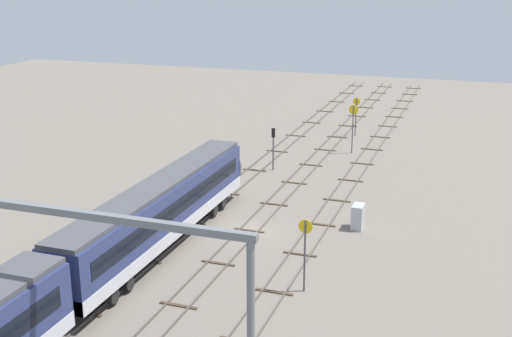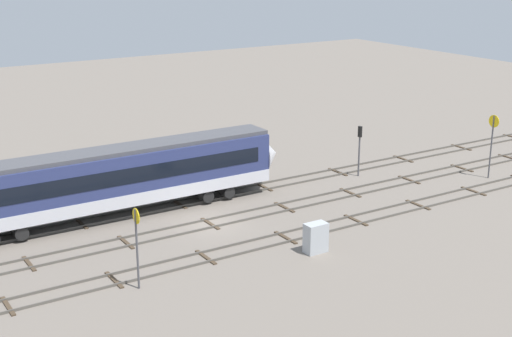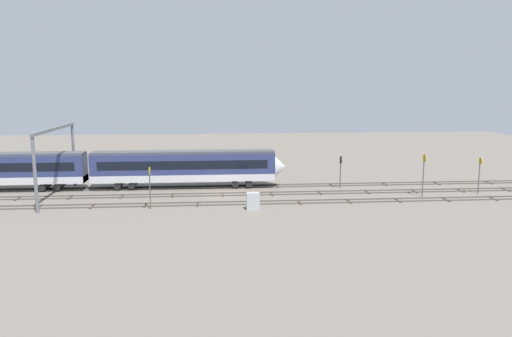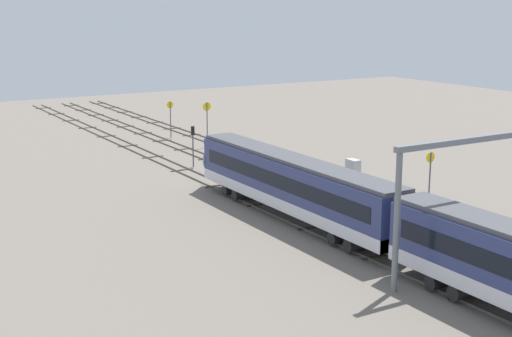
{
  "view_description": "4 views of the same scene",
  "coord_description": "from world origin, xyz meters",
  "px_view_note": "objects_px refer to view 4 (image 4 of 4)",
  "views": [
    {
      "loc": [
        -43.6,
        -15.74,
        18.99
      ],
      "look_at": [
        4.73,
        1.1,
        3.5
      ],
      "focal_mm": 46.07,
      "sensor_mm": 36.0,
      "label": 1
    },
    {
      "loc": [
        -21.98,
        -40.69,
        17.94
      ],
      "look_at": [
        4.86,
        1.82,
        2.74
      ],
      "focal_mm": 50.59,
      "sensor_mm": 36.0,
      "label": 2
    },
    {
      "loc": [
        -0.95,
        -61.4,
        13.66
      ],
      "look_at": [
        4.23,
        0.18,
        3.26
      ],
      "focal_mm": 35.22,
      "sensor_mm": 36.0,
      "label": 3
    },
    {
      "loc": [
        -49.48,
        34.8,
        16.23
      ],
      "look_at": [
        4.16,
        2.59,
        2.03
      ],
      "focal_mm": 50.58,
      "sensor_mm": 36.0,
      "label": 4
    }
  ],
  "objects_px": {
    "overhead_gantry": "(491,171)",
    "relay_cabinet": "(353,169)",
    "speed_sign_far_trackside": "(207,117)",
    "speed_sign_mid_trackside": "(170,114)",
    "speed_sign_near_foreground": "(430,172)",
    "signal_light_trackside_approach": "(193,140)"
  },
  "relations": [
    {
      "from": "overhead_gantry",
      "to": "relay_cabinet",
      "type": "height_order",
      "value": "overhead_gantry"
    },
    {
      "from": "overhead_gantry",
      "to": "speed_sign_far_trackside",
      "type": "distance_m",
      "value": 44.69
    },
    {
      "from": "speed_sign_mid_trackside",
      "to": "relay_cabinet",
      "type": "distance_m",
      "value": 29.7
    },
    {
      "from": "overhead_gantry",
      "to": "speed_sign_near_foreground",
      "type": "bearing_deg",
      "value": -29.52
    },
    {
      "from": "speed_sign_far_trackside",
      "to": "signal_light_trackside_approach",
      "type": "xyz_separation_m",
      "value": [
        -8.76,
        6.13,
        -0.72
      ]
    },
    {
      "from": "signal_light_trackside_approach",
      "to": "speed_sign_near_foreground",
      "type": "bearing_deg",
      "value": -157.97
    },
    {
      "from": "speed_sign_near_foreground",
      "to": "speed_sign_mid_trackside",
      "type": "relative_size",
      "value": 1.03
    },
    {
      "from": "overhead_gantry",
      "to": "speed_sign_mid_trackside",
      "type": "relative_size",
      "value": 3.4
    },
    {
      "from": "speed_sign_near_foreground",
      "to": "relay_cabinet",
      "type": "relative_size",
      "value": 2.48
    },
    {
      "from": "signal_light_trackside_approach",
      "to": "relay_cabinet",
      "type": "height_order",
      "value": "signal_light_trackside_approach"
    },
    {
      "from": "signal_light_trackside_approach",
      "to": "speed_sign_mid_trackside",
      "type": "bearing_deg",
      "value": -16.8
    },
    {
      "from": "speed_sign_near_foreground",
      "to": "signal_light_trackside_approach",
      "type": "distance_m",
      "value": 25.71
    },
    {
      "from": "signal_light_trackside_approach",
      "to": "overhead_gantry",
      "type": "bearing_deg",
      "value": -175.34
    },
    {
      "from": "speed_sign_mid_trackside",
      "to": "speed_sign_near_foreground",
      "type": "bearing_deg",
      "value": -173.42
    },
    {
      "from": "speed_sign_far_trackside",
      "to": "overhead_gantry",
      "type": "bearing_deg",
      "value": 175.86
    },
    {
      "from": "speed_sign_far_trackside",
      "to": "speed_sign_near_foreground",
      "type": "bearing_deg",
      "value": -173.85
    },
    {
      "from": "speed_sign_far_trackside",
      "to": "signal_light_trackside_approach",
      "type": "relative_size",
      "value": 1.25
    },
    {
      "from": "speed_sign_mid_trackside",
      "to": "speed_sign_far_trackside",
      "type": "height_order",
      "value": "speed_sign_far_trackside"
    },
    {
      "from": "signal_light_trackside_approach",
      "to": "relay_cabinet",
      "type": "xyz_separation_m",
      "value": [
        -12.53,
        -10.81,
        -1.85
      ]
    },
    {
      "from": "overhead_gantry",
      "to": "signal_light_trackside_approach",
      "type": "bearing_deg",
      "value": 4.66
    },
    {
      "from": "speed_sign_mid_trackside",
      "to": "relay_cabinet",
      "type": "relative_size",
      "value": 2.42
    },
    {
      "from": "speed_sign_mid_trackside",
      "to": "signal_light_trackside_approach",
      "type": "bearing_deg",
      "value": 163.2
    }
  ]
}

